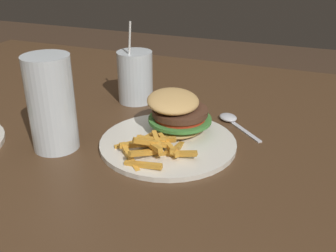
{
  "coord_description": "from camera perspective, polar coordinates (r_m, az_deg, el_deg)",
  "views": [
    {
      "loc": [
        -0.61,
        -0.5,
        1.1
      ],
      "look_at": [
        0.04,
        -0.25,
        0.77
      ],
      "focal_mm": 42.0,
      "sensor_mm": 36.0,
      "label": 1
    }
  ],
  "objects": [
    {
      "name": "beer_glass",
      "position": [
        0.78,
        -16.53,
        2.85
      ],
      "size": [
        0.09,
        0.09,
        0.19
      ],
      "color": "silver",
      "rests_on": "dining_table"
    },
    {
      "name": "juice_glass",
      "position": [
        0.99,
        -4.77,
        6.89
      ],
      "size": [
        0.09,
        0.09,
        0.21
      ],
      "color": "silver",
      "rests_on": "dining_table"
    },
    {
      "name": "dining_table",
      "position": [
        0.91,
        -15.67,
        -5.55
      ],
      "size": [
        1.31,
        1.38,
        0.72
      ],
      "color": "#4C331E",
      "rests_on": "ground_plane"
    },
    {
      "name": "meal_plate_near",
      "position": [
        0.8,
        0.68,
        -0.03
      ],
      "size": [
        0.27,
        0.27,
        0.1
      ],
      "color": "silver",
      "rests_on": "dining_table"
    },
    {
      "name": "spoon",
      "position": [
        0.9,
        9.02,
        1.0
      ],
      "size": [
        0.12,
        0.12,
        0.01
      ],
      "rotation": [
        0.0,
        0.0,
        0.8
      ],
      "color": "silver",
      "rests_on": "dining_table"
    }
  ]
}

